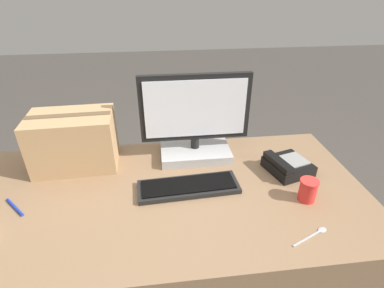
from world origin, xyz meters
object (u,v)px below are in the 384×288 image
object	(u,v)px
monitor	(195,127)
spoon	(315,234)
desk_phone	(287,166)
pen_marker	(15,207)
cardboard_box	(74,141)
paper_cup_right	(308,190)
keyboard	(189,187)

from	to	relation	value
monitor	spoon	xyz separation A→B (m)	(0.37, -0.61, -0.17)
monitor	desk_phone	world-z (taller)	monitor
monitor	pen_marker	world-z (taller)	monitor
desk_phone	pen_marker	world-z (taller)	desk_phone
spoon	desk_phone	bearing A→B (deg)	58.95
cardboard_box	pen_marker	size ratio (longest dim) A/B	3.48
paper_cup_right	cardboard_box	distance (m)	1.11
desk_phone	pen_marker	size ratio (longest dim) A/B	2.04
spoon	cardboard_box	size ratio (longest dim) A/B	0.41
paper_cup_right	cardboard_box	size ratio (longest dim) A/B	0.25
keyboard	paper_cup_right	size ratio (longest dim) A/B	4.65
paper_cup_right	cardboard_box	xyz separation A→B (m)	(-1.03, 0.40, 0.08)
spoon	pen_marker	bearing A→B (deg)	142.63
keyboard	pen_marker	distance (m)	0.73
monitor	desk_phone	xyz separation A→B (m)	(0.43, -0.20, -0.14)
paper_cup_right	spoon	xyz separation A→B (m)	(-0.05, -0.19, -0.05)
paper_cup_right	pen_marker	xyz separation A→B (m)	(-1.22, 0.09, -0.04)
keyboard	cardboard_box	distance (m)	0.61
monitor	desk_phone	bearing A→B (deg)	-25.41
desk_phone	pen_marker	bearing A→B (deg)	169.31
keyboard	spoon	world-z (taller)	keyboard
keyboard	paper_cup_right	distance (m)	0.51
paper_cup_right	cardboard_box	bearing A→B (deg)	158.53
paper_cup_right	spoon	size ratio (longest dim) A/B	0.60
keyboard	desk_phone	xyz separation A→B (m)	(0.49, 0.08, 0.02)
monitor	keyboard	distance (m)	0.33
keyboard	cardboard_box	bearing A→B (deg)	149.72
monitor	cardboard_box	size ratio (longest dim) A/B	1.36
pen_marker	keyboard	bearing A→B (deg)	50.49
paper_cup_right	spoon	world-z (taller)	paper_cup_right
pen_marker	desk_phone	bearing A→B (deg)	53.09
monitor	pen_marker	size ratio (longest dim) A/B	4.74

